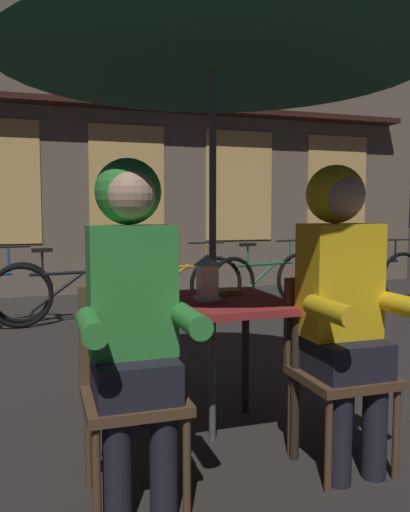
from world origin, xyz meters
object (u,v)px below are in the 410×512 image
at_px(person_right_hooded, 342,286).
at_px(bicycle_fourth, 175,284).
at_px(bicycle_third, 71,291).
at_px(patio_umbrella, 213,31).
at_px(lantern, 207,276).
at_px(person_left_hooded, 133,297).
at_px(bicycle_furthest, 370,277).
at_px(cafe_table, 213,319).
at_px(book, 220,292).
at_px(bicycle_fifth, 266,280).
at_px(chair_right, 334,360).
at_px(chair_left, 131,380).

relative_size(person_right_hooded, bicycle_fourth, 0.83).
bearing_deg(bicycle_third, patio_umbrella, -80.24).
bearing_deg(lantern, person_left_hooded, -136.70).
distance_m(person_right_hooded, bicycle_third, 3.72).
bearing_deg(lantern, bicycle_third, 99.26).
bearing_deg(bicycle_furthest, cafe_table, -135.45).
bearing_deg(bicycle_furthest, lantern, -135.69).
relative_size(patio_umbrella, book, 11.55).
bearing_deg(bicycle_third, bicycle_furthest, 1.02).
bearing_deg(bicycle_fifth, chair_right, -110.01).
distance_m(person_left_hooded, bicycle_third, 3.58).
bearing_deg(chair_left, bicycle_furthest, 43.73).
height_order(patio_umbrella, person_right_hooded, patio_umbrella).
relative_size(cafe_table, bicycle_third, 0.44).
bearing_deg(book, person_left_hooded, -134.32).
xyz_separation_m(chair_right, bicycle_fourth, (0.18, 3.70, -0.14)).
bearing_deg(person_right_hooded, bicycle_furthest, 52.65).
bearing_deg(chair_left, cafe_table, 37.55).
bearing_deg(bicycle_third, person_left_hooded, -89.09).
bearing_deg(chair_right, book, 126.03).
xyz_separation_m(cafe_table, lantern, (-0.03, 0.00, 0.22)).
bearing_deg(bicycle_third, chair_right, -73.75).
bearing_deg(patio_umbrella, chair_left, -142.45).
bearing_deg(book, bicycle_fourth, 80.51).
height_order(bicycle_furthest, book, bicycle_furthest).
height_order(cafe_table, bicycle_fourth, bicycle_fourth).
distance_m(person_left_hooded, bicycle_fourth, 3.96).
xyz_separation_m(cafe_table, chair_right, (0.48, -0.37, -0.15)).
bearing_deg(bicycle_fifth, bicycle_furthest, -6.43).
height_order(cafe_table, chair_right, chair_right).
relative_size(patio_umbrella, chair_right, 2.66).
height_order(bicycle_third, bicycle_fourth, same).
xyz_separation_m(chair_right, book, (-0.38, 0.53, 0.26)).
bearing_deg(person_left_hooded, patio_umbrella, 41.57).
relative_size(chair_left, bicycle_fifth, 0.53).
bearing_deg(bicycle_third, bicycle_fourth, 10.14).
relative_size(bicycle_fourth, book, 8.40).
bearing_deg(chair_right, person_right_hooded, -90.00).
bearing_deg(patio_umbrella, bicycle_fifth, 61.29).
bearing_deg(bicycle_fourth, patio_umbrella, -101.16).
bearing_deg(person_left_hooded, person_right_hooded, 0.00).
bearing_deg(person_right_hooded, lantern, 140.01).
xyz_separation_m(chair_right, person_left_hooded, (-0.96, -0.06, 0.36)).
height_order(person_left_hooded, bicycle_third, person_left_hooded).
distance_m(cafe_table, chair_left, 0.62).
xyz_separation_m(cafe_table, chair_left, (-0.48, -0.37, -0.15)).
distance_m(patio_umbrella, bicycle_furthest, 4.85).
xyz_separation_m(patio_umbrella, bicycle_third, (-0.54, 3.12, -1.71)).
bearing_deg(person_left_hooded, bicycle_fifth, 58.48).
bearing_deg(chair_right, bicycle_third, 106.25).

